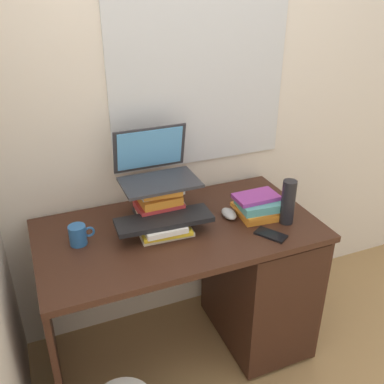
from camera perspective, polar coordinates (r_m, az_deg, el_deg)
ground_plane at (r=2.45m, az=-1.47°, el=-20.01°), size 6.00×6.00×0.00m
wall_back at (r=2.09m, az=-5.71°, el=13.26°), size 6.00×0.06×2.60m
desk at (r=2.25m, az=6.27°, el=-10.90°), size 1.26×0.67×0.76m
book_stack_tall at (r=1.98m, az=-4.19°, el=-1.51°), size 0.25×0.20×0.19m
book_stack_keyboard_riser at (r=1.90m, az=-3.66°, el=-4.78°), size 0.24×0.18×0.06m
book_stack_side at (r=2.05m, az=8.72°, el=-1.85°), size 0.23×0.19×0.11m
laptop at (r=1.96m, az=-4.80°, el=3.17°), size 0.34×0.27×0.23m
keyboard at (r=1.88m, az=-3.68°, el=-3.69°), size 0.43×0.16×0.02m
computer_mouse at (r=2.04m, az=4.92°, el=-2.90°), size 0.06×0.10×0.04m
mug at (r=1.89m, az=-14.71°, el=-5.47°), size 0.11×0.07×0.09m
water_bottle at (r=2.00m, az=12.50°, el=-1.30°), size 0.06×0.06×0.21m
cell_phone at (r=1.93m, az=10.30°, el=-5.53°), size 0.13×0.15×0.01m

